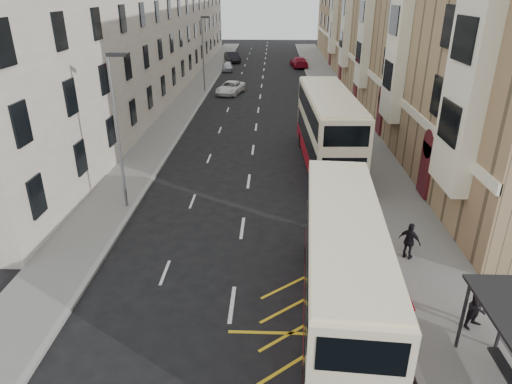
{
  "coord_description": "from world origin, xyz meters",
  "views": [
    {
      "loc": [
        1.44,
        -9.92,
        10.93
      ],
      "look_at": [
        0.73,
        8.63,
        2.59
      ],
      "focal_mm": 32.0,
      "sensor_mm": 36.0,
      "label": 1
    }
  ],
  "objects_px": {
    "street_lamp_near": "(117,125)",
    "white_van": "(231,88)",
    "pedestrian_far": "(410,241)",
    "street_lamp_far": "(203,50)",
    "double_decker_rear": "(328,130)",
    "car_red": "(299,62)",
    "pedestrian_mid": "(480,306)",
    "car_dark": "(232,57)",
    "car_silver": "(227,66)",
    "double_decker_front": "(342,270)"
  },
  "relations": [
    {
      "from": "double_decker_rear",
      "to": "pedestrian_far",
      "type": "height_order",
      "value": "double_decker_rear"
    },
    {
      "from": "street_lamp_far",
      "to": "double_decker_rear",
      "type": "relative_size",
      "value": 0.65
    },
    {
      "from": "double_decker_rear",
      "to": "white_van",
      "type": "xyz_separation_m",
      "value": [
        -8.36,
        22.43,
        -1.81
      ]
    },
    {
      "from": "car_dark",
      "to": "pedestrian_mid",
      "type": "bearing_deg",
      "value": -96.11
    },
    {
      "from": "car_dark",
      "to": "car_red",
      "type": "relative_size",
      "value": 0.91
    },
    {
      "from": "double_decker_rear",
      "to": "pedestrian_far",
      "type": "xyz_separation_m",
      "value": [
        2.39,
        -11.58,
        -1.5
      ]
    },
    {
      "from": "white_van",
      "to": "car_silver",
      "type": "bearing_deg",
      "value": 110.73
    },
    {
      "from": "double_decker_rear",
      "to": "white_van",
      "type": "distance_m",
      "value": 24.0
    },
    {
      "from": "pedestrian_far",
      "to": "white_van",
      "type": "height_order",
      "value": "pedestrian_far"
    },
    {
      "from": "pedestrian_far",
      "to": "car_red",
      "type": "relative_size",
      "value": 0.31
    },
    {
      "from": "street_lamp_far",
      "to": "car_red",
      "type": "bearing_deg",
      "value": 57.78
    },
    {
      "from": "car_silver",
      "to": "street_lamp_near",
      "type": "bearing_deg",
      "value": -96.09
    },
    {
      "from": "white_van",
      "to": "car_red",
      "type": "height_order",
      "value": "car_red"
    },
    {
      "from": "white_van",
      "to": "pedestrian_mid",
      "type": "bearing_deg",
      "value": -58.82
    },
    {
      "from": "pedestrian_far",
      "to": "pedestrian_mid",
      "type": "bearing_deg",
      "value": 145.18
    },
    {
      "from": "street_lamp_far",
      "to": "double_decker_rear",
      "type": "xyz_separation_m",
      "value": [
        11.35,
        -23.11,
        -2.14
      ]
    },
    {
      "from": "double_decker_front",
      "to": "pedestrian_mid",
      "type": "relative_size",
      "value": 6.16
    },
    {
      "from": "street_lamp_far",
      "to": "car_dark",
      "type": "distance_m",
      "value": 23.38
    },
    {
      "from": "double_decker_rear",
      "to": "white_van",
      "type": "relative_size",
      "value": 2.53
    },
    {
      "from": "street_lamp_near",
      "to": "car_silver",
      "type": "bearing_deg",
      "value": 88.52
    },
    {
      "from": "double_decker_front",
      "to": "car_silver",
      "type": "height_order",
      "value": "double_decker_front"
    },
    {
      "from": "car_silver",
      "to": "double_decker_rear",
      "type": "bearing_deg",
      "value": -79.51
    },
    {
      "from": "white_van",
      "to": "street_lamp_far",
      "type": "bearing_deg",
      "value": -179.08
    },
    {
      "from": "street_lamp_far",
      "to": "white_van",
      "type": "relative_size",
      "value": 1.63
    },
    {
      "from": "double_decker_front",
      "to": "car_red",
      "type": "bearing_deg",
      "value": 92.62
    },
    {
      "from": "double_decker_front",
      "to": "white_van",
      "type": "distance_m",
      "value": 38.81
    },
    {
      "from": "double_decker_front",
      "to": "car_red",
      "type": "height_order",
      "value": "double_decker_front"
    },
    {
      "from": "pedestrian_mid",
      "to": "car_silver",
      "type": "relative_size",
      "value": 0.47
    },
    {
      "from": "street_lamp_far",
      "to": "car_red",
      "type": "height_order",
      "value": "street_lamp_far"
    },
    {
      "from": "car_dark",
      "to": "car_red",
      "type": "distance_m",
      "value": 11.41
    },
    {
      "from": "double_decker_rear",
      "to": "pedestrian_mid",
      "type": "xyz_separation_m",
      "value": [
        3.59,
        -15.95,
        -1.47
      ]
    },
    {
      "from": "double_decker_rear",
      "to": "pedestrian_mid",
      "type": "distance_m",
      "value": 16.42
    },
    {
      "from": "double_decker_front",
      "to": "car_dark",
      "type": "distance_m",
      "value": 62.49
    },
    {
      "from": "street_lamp_far",
      "to": "car_silver",
      "type": "relative_size",
      "value": 2.13
    },
    {
      "from": "car_dark",
      "to": "street_lamp_far",
      "type": "bearing_deg",
      "value": -111.49
    },
    {
      "from": "white_van",
      "to": "car_red",
      "type": "relative_size",
      "value": 0.92
    },
    {
      "from": "street_lamp_near",
      "to": "white_van",
      "type": "bearing_deg",
      "value": 84.17
    },
    {
      "from": "street_lamp_far",
      "to": "pedestrian_far",
      "type": "relative_size",
      "value": 4.77
    },
    {
      "from": "street_lamp_far",
      "to": "car_dark",
      "type": "xyz_separation_m",
      "value": [
        1.15,
        23.03,
        -3.84
      ]
    },
    {
      "from": "street_lamp_near",
      "to": "pedestrian_far",
      "type": "height_order",
      "value": "street_lamp_near"
    },
    {
      "from": "street_lamp_near",
      "to": "car_dark",
      "type": "relative_size",
      "value": 1.65
    },
    {
      "from": "street_lamp_near",
      "to": "double_decker_rear",
      "type": "height_order",
      "value": "street_lamp_near"
    },
    {
      "from": "car_silver",
      "to": "pedestrian_mid",
      "type": "bearing_deg",
      "value": -80.22
    },
    {
      "from": "car_red",
      "to": "street_lamp_far",
      "type": "bearing_deg",
      "value": 50.88
    },
    {
      "from": "pedestrian_mid",
      "to": "car_silver",
      "type": "distance_m",
      "value": 55.47
    },
    {
      "from": "double_decker_rear",
      "to": "pedestrian_mid",
      "type": "height_order",
      "value": "double_decker_rear"
    },
    {
      "from": "double_decker_rear",
      "to": "pedestrian_far",
      "type": "distance_m",
      "value": 11.92
    },
    {
      "from": "pedestrian_mid",
      "to": "white_van",
      "type": "bearing_deg",
      "value": 77.87
    },
    {
      "from": "car_silver",
      "to": "car_red",
      "type": "distance_m",
      "value": 11.03
    },
    {
      "from": "street_lamp_far",
      "to": "double_decker_rear",
      "type": "distance_m",
      "value": 25.84
    }
  ]
}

